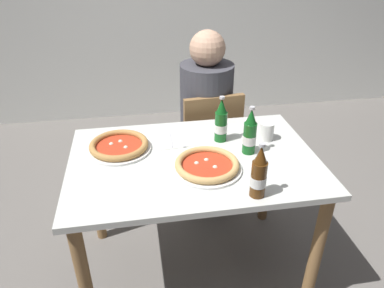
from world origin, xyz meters
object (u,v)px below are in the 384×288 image
object	(u,v)px
dining_table_main	(194,177)
beer_bottle_right	(250,134)
napkin_with_cutlery	(174,139)
chair_behind_table	(208,141)
pizza_margherita_near	(119,146)
pizza_marinara_far	(207,165)
diner_seated	(206,125)
paper_cup	(267,131)
beer_bottle_left	(259,174)
beer_bottle_center	(221,122)

from	to	relation	value
dining_table_main	beer_bottle_right	distance (m)	0.35
beer_bottle_right	napkin_with_cutlery	size ratio (longest dim) A/B	1.26
chair_behind_table	pizza_margherita_near	size ratio (longest dim) A/B	2.65
chair_behind_table	napkin_with_cutlery	distance (m)	0.57
pizza_marinara_far	diner_seated	bearing A→B (deg)	78.67
napkin_with_cutlery	beer_bottle_right	bearing A→B (deg)	-27.89
pizza_margherita_near	paper_cup	size ratio (longest dim) A/B	3.38
pizza_margherita_near	beer_bottle_right	bearing A→B (deg)	-11.78
beer_bottle_right	diner_seated	bearing A→B (deg)	97.08
beer_bottle_left	napkin_with_cutlery	bearing A→B (deg)	118.21
pizza_marinara_far	napkin_with_cutlery	bearing A→B (deg)	110.78
paper_cup	dining_table_main	bearing A→B (deg)	-163.65
pizza_marinara_far	paper_cup	bearing A→B (deg)	31.74
diner_seated	napkin_with_cutlery	bearing A→B (deg)	-119.81
dining_table_main	pizza_margherita_near	size ratio (longest dim) A/B	3.74
beer_bottle_left	dining_table_main	bearing A→B (deg)	122.59
beer_bottle_left	napkin_with_cutlery	size ratio (longest dim) A/B	1.26
dining_table_main	beer_bottle_right	xyz separation A→B (m)	(0.28, 0.01, 0.22)
dining_table_main	beer_bottle_center	bearing A→B (deg)	42.14
chair_behind_table	pizza_margherita_near	bearing A→B (deg)	34.68
diner_seated	dining_table_main	bearing A→B (deg)	-106.63
pizza_marinara_far	beer_bottle_left	world-z (taller)	beer_bottle_left
pizza_margherita_near	chair_behind_table	bearing A→B (deg)	39.89
dining_table_main	beer_bottle_left	xyz separation A→B (m)	(0.21, -0.33, 0.22)
pizza_marinara_far	beer_bottle_center	world-z (taller)	beer_bottle_center
pizza_margherita_near	napkin_with_cutlery	distance (m)	0.29
diner_seated	napkin_with_cutlery	distance (m)	0.56
chair_behind_table	paper_cup	xyz separation A→B (m)	(0.21, -0.49, 0.32)
beer_bottle_right	pizza_margherita_near	bearing A→B (deg)	168.22
beer_bottle_left	paper_cup	distance (m)	0.49
chair_behind_table	beer_bottle_right	size ratio (longest dim) A/B	3.44
chair_behind_table	beer_bottle_center	distance (m)	0.59
dining_table_main	beer_bottle_left	distance (m)	0.45
diner_seated	napkin_with_cutlery	size ratio (longest dim) A/B	6.18
pizza_margherita_near	beer_bottle_right	world-z (taller)	beer_bottle_right
pizza_marinara_far	beer_bottle_center	bearing A→B (deg)	64.21
pizza_margherita_near	beer_bottle_left	bearing A→B (deg)	-39.68
pizza_margherita_near	napkin_with_cutlery	size ratio (longest dim) A/B	1.64
beer_bottle_center	paper_cup	xyz separation A→B (m)	(0.24, -0.03, -0.06)
beer_bottle_left	beer_bottle_right	size ratio (longest dim) A/B	1.00
diner_seated	paper_cup	world-z (taller)	diner_seated
pizza_margherita_near	pizza_marinara_far	xyz separation A→B (m)	(0.40, -0.25, -0.00)
chair_behind_table	beer_bottle_left	distance (m)	1.01
pizza_margherita_near	paper_cup	distance (m)	0.77
beer_bottle_left	paper_cup	bearing A→B (deg)	66.01
dining_table_main	diner_seated	size ratio (longest dim) A/B	0.99
beer_bottle_left	napkin_with_cutlery	distance (m)	0.60
beer_bottle_center	napkin_with_cutlery	bearing A→B (deg)	170.28
beer_bottle_center	paper_cup	distance (m)	0.25
beer_bottle_right	paper_cup	distance (m)	0.18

